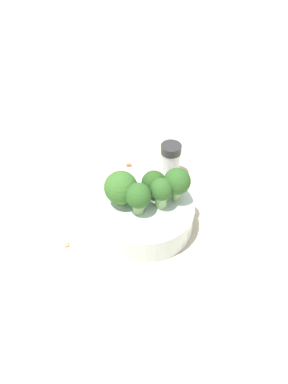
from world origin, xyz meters
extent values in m
plane|color=beige|center=(0.00, 0.00, 0.00)|extent=(3.00, 3.00, 0.00)
cylinder|color=silver|center=(0.00, 0.00, 0.02)|extent=(0.15, 0.15, 0.04)
cylinder|color=#84AD66|center=(0.01, -0.01, 0.06)|extent=(0.02, 0.02, 0.03)
sphere|color=#2D5B23|center=(0.01, -0.01, 0.08)|extent=(0.04, 0.04, 0.04)
cylinder|color=#8EB770|center=(0.00, 0.02, 0.06)|extent=(0.03, 0.03, 0.03)
sphere|color=#2D5B23|center=(0.00, 0.02, 0.08)|extent=(0.03, 0.03, 0.03)
cylinder|color=#7A9E5B|center=(-0.02, 0.01, 0.05)|extent=(0.02, 0.02, 0.02)
sphere|color=#28511E|center=(-0.02, 0.01, 0.07)|extent=(0.04, 0.04, 0.04)
cylinder|color=#8EB770|center=(-0.02, 0.05, 0.06)|extent=(0.02, 0.02, 0.03)
sphere|color=#2D5B23|center=(-0.02, 0.05, 0.08)|extent=(0.04, 0.04, 0.04)
cylinder|color=#84AD66|center=(-0.01, -0.04, 0.06)|extent=(0.02, 0.02, 0.02)
sphere|color=#386B28|center=(-0.01, -0.04, 0.08)|extent=(0.05, 0.05, 0.05)
cylinder|color=silver|center=(-0.12, 0.04, 0.03)|extent=(0.04, 0.04, 0.05)
cylinder|color=#2D2D2D|center=(-0.12, 0.04, 0.06)|extent=(0.04, 0.04, 0.02)
cube|color=tan|center=(0.04, -0.12, 0.00)|extent=(0.01, 0.01, 0.01)
cube|color=olive|center=(-0.15, -0.03, 0.00)|extent=(0.01, 0.01, 0.01)
camera|label=1|loc=(0.41, 0.00, 0.46)|focal=35.00mm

